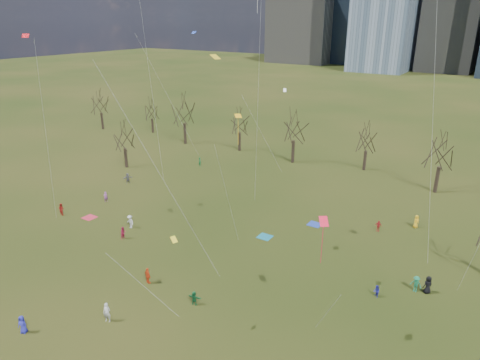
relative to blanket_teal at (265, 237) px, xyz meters
The scene contains 21 objects.
ground 13.43m from the blanket_teal, 101.86° to the right, with size 500.00×500.00×0.00m, color black.
bare_tree_row 25.00m from the blanket_teal, 96.74° to the left, with size 113.04×29.80×9.50m.
blanket_teal is the anchor object (origin of this frame).
blanket_navy 7.21m from the blanket_teal, 59.94° to the left, with size 1.60×1.50×0.03m, color #243EAA.
blanket_crimson 23.08m from the blanket_teal, 159.99° to the right, with size 1.60×1.50×0.03m, color #CB2841.
person_0 26.46m from the blanket_teal, 108.59° to the right, with size 0.79×0.51×1.61m, color #2A2BB6.
person_1 20.70m from the blanket_teal, 100.40° to the right, with size 0.66×0.43×1.80m, color silver.
person_2 16.59m from the blanket_teal, 145.52° to the right, with size 0.74×0.58×1.52m, color #AC183D.
person_4 15.19m from the blanket_teal, 108.55° to the right, with size 0.99×0.41×1.68m, color red.
person_5 14.57m from the blanket_teal, 85.95° to the right, with size 1.26×0.40×1.36m, color #176833.
person_6 18.35m from the blanket_teal, ahead, with size 0.87×0.57×1.79m, color black.
person_7 24.14m from the blanket_teal, behind, with size 0.56×0.37×1.53m, color #984D9A.
person_8 15.14m from the blanket_teal, 17.02° to the right, with size 0.59×0.46×1.21m, color #2829B0.
person_9 16.63m from the blanket_teal, 155.09° to the right, with size 1.09×0.63×1.69m, color silver.
person_10 13.92m from the blanket_teal, 39.23° to the left, with size 0.80×0.34×1.37m, color red.
person_11 27.04m from the blanket_teal, behind, with size 1.50×0.48×1.61m, color #5A5A5E.
person_12 18.93m from the blanket_teal, 40.45° to the left, with size 0.80×0.52×1.64m, color yellow.
person_13 27.76m from the blanket_teal, 144.05° to the left, with size 0.57×0.37×1.56m, color #1A7538.
person_14 27.05m from the blanket_teal, 159.92° to the right, with size 0.78×0.61×1.61m, color #B21E19.
person_15 17.39m from the blanket_teal, ahead, with size 1.07×0.61×1.66m, color #19724C.
kites_airborne 13.87m from the blanket_teal, 111.72° to the right, with size 52.06×40.34×31.55m.
Camera 1 is at (24.77, -26.04, 24.28)m, focal length 32.00 mm.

